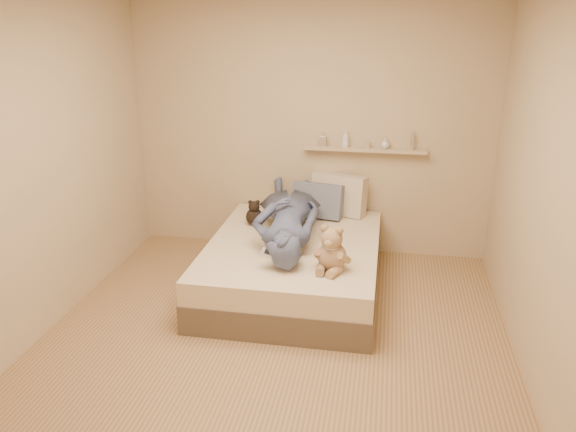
% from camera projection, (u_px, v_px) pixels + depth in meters
% --- Properties ---
extents(room, '(3.80, 3.80, 3.80)m').
position_uv_depth(room, '(271.00, 180.00, 3.82)').
color(room, '#A17B53').
rests_on(room, ground).
extents(bed, '(1.50, 1.90, 0.45)m').
position_uv_depth(bed, '(293.00, 265.00, 5.05)').
color(bed, brown).
rests_on(bed, floor).
extents(game_console, '(0.18, 0.12, 0.06)m').
position_uv_depth(game_console, '(270.00, 253.00, 4.40)').
color(game_console, silver).
rests_on(game_console, bed).
extents(teddy_bear, '(0.31, 0.31, 0.38)m').
position_uv_depth(teddy_bear, '(331.00, 252.00, 4.39)').
color(teddy_bear, '#9D7656').
rests_on(teddy_bear, bed).
extents(dark_plush, '(0.16, 0.16, 0.25)m').
position_uv_depth(dark_plush, '(254.00, 214.00, 5.34)').
color(dark_plush, black).
rests_on(dark_plush, bed).
extents(pillow_cream, '(0.58, 0.37, 0.41)m').
position_uv_depth(pillow_cream, '(339.00, 194.00, 5.62)').
color(pillow_cream, beige).
rests_on(pillow_cream, bed).
extents(pillow_grey, '(0.53, 0.30, 0.36)m').
position_uv_depth(pillow_grey, '(317.00, 200.00, 5.53)').
color(pillow_grey, slate).
rests_on(pillow_grey, bed).
extents(person, '(0.80, 1.71, 0.39)m').
position_uv_depth(person, '(288.00, 215.00, 5.05)').
color(person, '#4C5077').
rests_on(person, bed).
extents(wall_shelf, '(1.20, 0.12, 0.03)m').
position_uv_depth(wall_shelf, '(365.00, 149.00, 5.50)').
color(wall_shelf, tan).
rests_on(wall_shelf, wall_back).
extents(shelf_bottles, '(0.93, 0.12, 0.18)m').
position_uv_depth(shelf_bottles, '(357.00, 140.00, 5.48)').
color(shelf_bottles, silver).
rests_on(shelf_bottles, wall_shelf).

